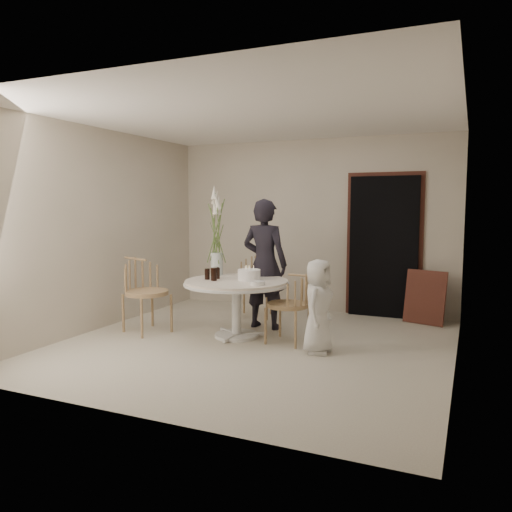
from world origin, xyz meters
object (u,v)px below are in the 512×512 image
at_px(table, 236,289).
at_px(birthday_cake, 249,275).
at_px(chair_left, 141,284).
at_px(chair_right, 297,298).
at_px(flower_vase, 217,235).
at_px(boy, 318,306).
at_px(girl, 265,264).
at_px(chair_far, 256,276).

bearing_deg(table, birthday_cake, 21.79).
xyz_separation_m(chair_left, birthday_cake, (1.46, 0.26, 0.17)).
distance_m(chair_right, flower_vase, 1.47).
relative_size(table, boy, 1.24).
relative_size(girl, flower_vase, 1.45).
xyz_separation_m(boy, birthday_cake, (-0.99, 0.30, 0.26)).
bearing_deg(girl, boy, 143.63).
bearing_deg(chair_far, birthday_cake, -84.11).
bearing_deg(boy, chair_far, 44.39).
distance_m(chair_left, flower_vase, 1.19).
height_order(chair_right, birthday_cake, birthday_cake).
xyz_separation_m(chair_right, birthday_cake, (-0.65, 0.06, 0.24)).
xyz_separation_m(chair_far, girl, (0.42, -0.69, 0.28)).
bearing_deg(birthday_cake, chair_left, -169.75).
xyz_separation_m(chair_right, boy, (0.34, -0.24, -0.02)).
relative_size(table, chair_right, 1.55).
bearing_deg(girl, flower_vase, 27.93).
bearing_deg(flower_vase, boy, -19.41).
bearing_deg(table, chair_far, 102.35).
xyz_separation_m(table, boy, (1.14, -0.24, -0.08)).
bearing_deg(flower_vase, chair_far, 80.04).
xyz_separation_m(table, chair_right, (0.80, -0.00, -0.06)).
xyz_separation_m(chair_left, flower_vase, (0.87, 0.52, 0.64)).
relative_size(table, chair_far, 1.44).
relative_size(chair_left, girl, 0.56).
distance_m(chair_far, birthday_cake, 1.31).
relative_size(chair_right, birthday_cake, 3.02).
relative_size(chair_right, boy, 0.80).
height_order(chair_right, boy, boy).
bearing_deg(chair_far, flower_vase, -113.43).
bearing_deg(chair_right, table, -84.84).
height_order(table, flower_vase, flower_vase).
height_order(table, chair_left, chair_left).
distance_m(girl, flower_vase, 0.76).
height_order(chair_far, birthday_cake, chair_far).
distance_m(table, chair_far, 1.31).
bearing_deg(girl, chair_left, 31.88).
height_order(chair_far, boy, boy).
bearing_deg(boy, chair_left, 90.43).
bearing_deg(boy, flower_vase, 71.93).
distance_m(chair_left, girl, 1.68).
xyz_separation_m(girl, flower_vase, (-0.59, -0.27, 0.39)).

